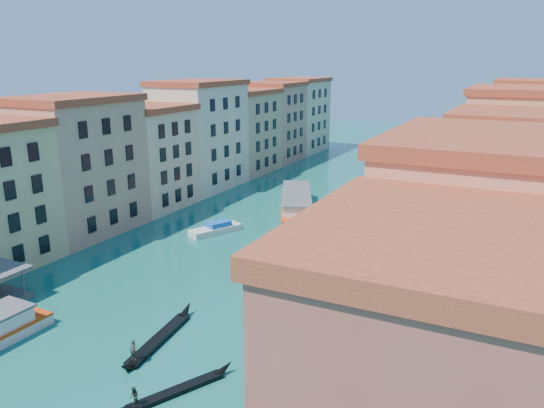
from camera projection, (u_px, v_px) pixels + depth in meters
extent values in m
cube|color=tan|center=(78.00, 169.00, 77.10)|extent=(12.00, 17.00, 19.00)
cube|color=maroon|center=(71.00, 99.00, 74.45)|extent=(12.80, 17.40, 1.00)
cube|color=#D0AB88|center=(148.00, 160.00, 90.81)|extent=(12.00, 14.00, 16.50)
cube|color=maroon|center=(145.00, 108.00, 88.50)|extent=(12.80, 14.40, 1.00)
cube|color=#C2B79B|center=(200.00, 138.00, 104.16)|extent=(12.00, 18.00, 20.00)
cube|color=maroon|center=(198.00, 83.00, 101.38)|extent=(12.80, 18.40, 1.00)
cube|color=tan|center=(243.00, 133.00, 119.17)|extent=(12.00, 16.00, 17.50)
cube|color=maroon|center=(242.00, 91.00, 116.72)|extent=(12.80, 16.40, 1.00)
cube|color=#AA7860|center=(273.00, 124.00, 132.42)|extent=(12.00, 15.00, 18.50)
cube|color=maroon|center=(273.00, 84.00, 129.84)|extent=(12.80, 15.40, 1.00)
cube|color=tan|center=(299.00, 117.00, 146.16)|extent=(12.00, 17.00, 19.00)
cube|color=maroon|center=(299.00, 80.00, 143.52)|extent=(12.80, 17.40, 1.00)
cube|color=maroon|center=(445.00, 234.00, 23.29)|extent=(12.80, 15.40, 1.00)
cube|color=tan|center=(471.00, 275.00, 39.22)|extent=(12.00, 17.00, 19.00)
cube|color=maroon|center=(485.00, 140.00, 36.57)|extent=(12.80, 17.40, 1.00)
cube|color=#C9B08D|center=(489.00, 232.00, 52.93)|extent=(12.00, 14.00, 16.50)
cube|color=maroon|center=(498.00, 145.00, 50.62)|extent=(12.80, 14.40, 1.00)
cube|color=#B7604E|center=(500.00, 192.00, 65.68)|extent=(12.00, 16.00, 18.00)
cube|color=maroon|center=(509.00, 115.00, 63.17)|extent=(12.80, 16.40, 1.00)
cube|color=tan|center=(509.00, 161.00, 80.09)|extent=(12.00, 18.00, 20.00)
cube|color=maroon|center=(518.00, 90.00, 77.32)|extent=(12.80, 18.40, 1.00)
cube|color=#905341|center=(514.00, 153.00, 94.67)|extent=(12.00, 15.00, 17.50)
cube|color=maroon|center=(520.00, 100.00, 92.22)|extent=(12.80, 15.40, 1.00)
cube|color=tan|center=(518.00, 139.00, 107.92)|extent=(12.00, 16.00, 18.50)
cube|color=maroon|center=(524.00, 90.00, 105.34)|extent=(12.80, 16.40, 1.00)
cube|color=#9E6B44|center=(521.00, 127.00, 122.03)|extent=(12.00, 17.00, 19.50)
cube|color=maroon|center=(527.00, 82.00, 119.32)|extent=(12.80, 17.40, 1.00)
cube|color=#A59F85|center=(443.00, 225.00, 80.87)|extent=(4.00, 140.00, 1.00)
cube|color=#65120D|center=(365.00, 330.00, 44.29)|extent=(3.20, 15.30, 0.25)
cylinder|color=#535356|center=(327.00, 373.00, 40.89)|extent=(0.12, 0.12, 3.00)
cylinder|color=#535356|center=(366.00, 317.00, 49.69)|extent=(0.12, 0.12, 3.00)
cube|color=#65120D|center=(407.00, 267.00, 57.67)|extent=(3.20, 12.60, 0.25)
cylinder|color=#535356|center=(383.00, 292.00, 55.05)|extent=(0.12, 0.12, 3.00)
cylinder|color=#535356|center=(402.00, 265.00, 62.30)|extent=(0.12, 0.12, 3.00)
cylinder|color=brown|center=(269.00, 407.00, 37.27)|extent=(0.24, 0.24, 3.20)
cylinder|color=brown|center=(283.00, 401.00, 37.87)|extent=(0.24, 0.24, 3.20)
cylinder|color=brown|center=(296.00, 396.00, 38.48)|extent=(0.24, 0.24, 3.20)
cylinder|color=brown|center=(329.00, 331.00, 47.63)|extent=(0.24, 0.24, 3.20)
cylinder|color=brown|center=(339.00, 328.00, 48.23)|extent=(0.24, 0.24, 3.20)
cylinder|color=brown|center=(349.00, 324.00, 48.84)|extent=(0.24, 0.24, 3.20)
cylinder|color=brown|center=(373.00, 276.00, 59.71)|extent=(0.24, 0.24, 3.20)
cylinder|color=brown|center=(380.00, 274.00, 60.32)|extent=(0.24, 0.24, 3.20)
cylinder|color=brown|center=(388.00, 272.00, 60.92)|extent=(0.24, 0.24, 3.20)
cylinder|color=brown|center=(408.00, 231.00, 75.25)|extent=(0.24, 0.24, 3.20)
cylinder|color=brown|center=(414.00, 230.00, 75.86)|extent=(0.24, 0.24, 3.20)
cylinder|color=brown|center=(420.00, 228.00, 76.46)|extent=(0.24, 0.24, 3.20)
cube|color=silver|center=(297.00, 207.00, 89.82)|extent=(13.52, 21.84, 1.31)
cube|color=silver|center=(297.00, 199.00, 89.44)|extent=(11.21, 17.66, 1.74)
cube|color=#535356|center=(297.00, 193.00, 89.17)|extent=(11.73, 18.29, 0.27)
cube|color=red|center=(297.00, 204.00, 89.66)|extent=(13.57, 21.87, 0.27)
cube|color=black|center=(159.00, 339.00, 48.39)|extent=(2.39, 9.63, 0.48)
cone|color=black|center=(187.00, 310.00, 53.13)|extent=(1.22, 2.24, 1.78)
cone|color=black|center=(125.00, 367.00, 43.47)|extent=(1.18, 1.87, 1.57)
imported|color=#31352A|center=(134.00, 350.00, 44.42)|extent=(0.72, 0.52, 1.83)
cube|color=black|center=(176.00, 391.00, 40.82)|extent=(4.44, 7.52, 0.40)
cone|color=black|center=(225.00, 368.00, 43.28)|extent=(1.51, 1.94, 1.48)
imported|color=#252D25|center=(134.00, 397.00, 38.65)|extent=(0.92, 0.85, 1.52)
cube|color=black|center=(331.00, 239.00, 75.41)|extent=(1.18, 8.24, 0.41)
cone|color=black|center=(341.00, 228.00, 79.31)|extent=(0.86, 1.85, 1.53)
cone|color=black|center=(320.00, 247.00, 71.36)|extent=(0.85, 1.54, 1.35)
cube|color=silver|center=(215.00, 230.00, 78.47)|extent=(5.70, 8.33, 0.92)
cube|color=#1656B5|center=(219.00, 224.00, 78.60)|extent=(3.33, 3.99, 0.80)
cube|color=silver|center=(346.00, 196.00, 98.25)|extent=(3.89, 7.62, 0.83)
cube|color=#1656B5|center=(347.00, 191.00, 98.55)|extent=(2.54, 3.47, 0.73)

